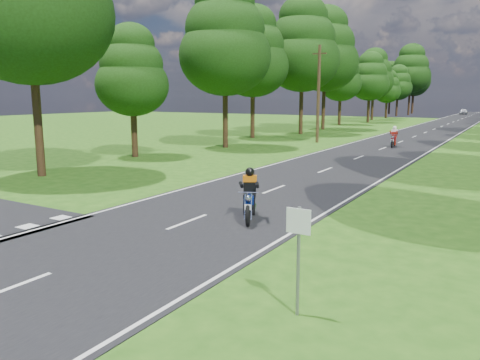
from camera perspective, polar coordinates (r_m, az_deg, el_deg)
The scene contains 9 objects.
ground at distance 13.26m, azimuth -11.70°, elevation -7.05°, with size 160.00×160.00×0.00m, color #235012.
main_road at distance 60.03m, azimuth 22.60°, elevation 5.74°, with size 7.00×140.00×0.02m, color black.
road_markings at distance 58.20m, azimuth 22.19°, elevation 5.66°, with size 7.40×140.00×0.01m.
treeline at distance 69.85m, azimuth 25.52°, elevation 12.84°, with size 40.00×115.35×14.78m.
telegraph_pole at distance 40.05m, azimuth 9.54°, elevation 10.35°, with size 1.20×0.26×8.00m.
road_sign at distance 8.31m, azimuth 7.13°, elevation -7.69°, with size 0.45×0.07×2.00m.
rider_near_blue at distance 14.76m, azimuth 1.16°, elevation -1.70°, with size 0.66×1.97×1.64m, color navy, non-canonical shape.
rider_far_red at distance 37.77m, azimuth 18.25°, elevation 5.06°, with size 0.64×1.93×1.60m, color #A70C16, non-canonical shape.
distant_car at distance 110.73m, azimuth 25.61°, elevation 7.55°, with size 1.48×3.68×1.25m, color silver.
Camera 1 is at (8.64, -9.27, 3.89)m, focal length 35.00 mm.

